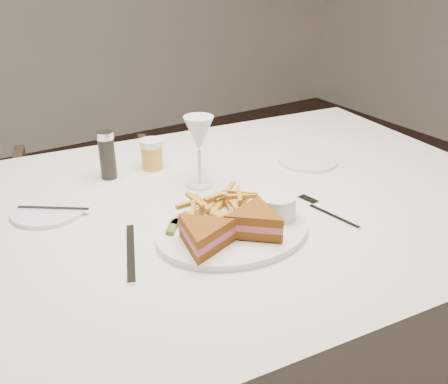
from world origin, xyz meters
name	(u,v)px	position (x,y,z in m)	size (l,w,h in m)	color
ground	(261,381)	(0.00, 0.00, 0.00)	(5.00, 5.00, 0.00)	black
table	(214,330)	(-0.22, -0.07, 0.38)	(1.48, 0.99, 0.75)	silver
chair_far	(91,210)	(-0.23, 0.91, 0.29)	(0.57, 0.53, 0.58)	#4B3A2E
table_setting	(214,201)	(-0.25, -0.12, 0.79)	(0.84, 0.65, 0.18)	white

